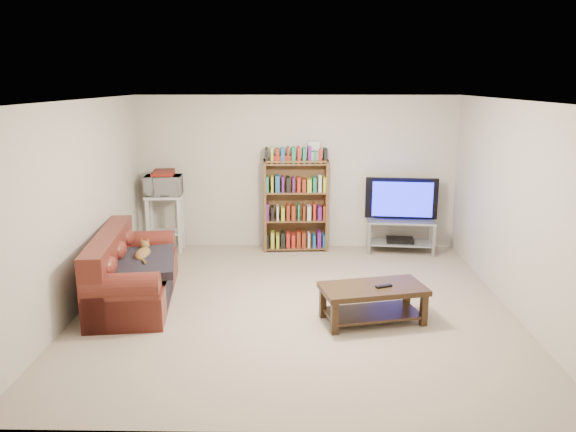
{
  "coord_description": "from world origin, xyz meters",
  "views": [
    {
      "loc": [
        0.03,
        -6.26,
        2.6
      ],
      "look_at": [
        -0.1,
        0.4,
        1.0
      ],
      "focal_mm": 35.0,
      "sensor_mm": 36.0,
      "label": 1
    }
  ],
  "objects_px": {
    "coffee_table": "(373,297)",
    "tv_stand": "(400,230)",
    "sofa": "(129,277)",
    "bookshelf": "(296,204)"
  },
  "relations": [
    {
      "from": "coffee_table",
      "to": "bookshelf",
      "type": "bearing_deg",
      "value": 94.26
    },
    {
      "from": "coffee_table",
      "to": "tv_stand",
      "type": "xyz_separation_m",
      "value": [
        0.76,
        2.63,
        0.06
      ]
    },
    {
      "from": "coffee_table",
      "to": "bookshelf",
      "type": "distance_m",
      "value": 2.89
    },
    {
      "from": "tv_stand",
      "to": "bookshelf",
      "type": "bearing_deg",
      "value": -177.35
    },
    {
      "from": "sofa",
      "to": "coffee_table",
      "type": "xyz_separation_m",
      "value": [
        2.88,
        -0.57,
        -0.01
      ]
    },
    {
      "from": "tv_stand",
      "to": "sofa",
      "type": "bearing_deg",
      "value": -144.78
    },
    {
      "from": "sofa",
      "to": "bookshelf",
      "type": "distance_m",
      "value": 2.97
    },
    {
      "from": "sofa",
      "to": "tv_stand",
      "type": "height_order",
      "value": "sofa"
    },
    {
      "from": "coffee_table",
      "to": "tv_stand",
      "type": "distance_m",
      "value": 2.74
    },
    {
      "from": "coffee_table",
      "to": "tv_stand",
      "type": "relative_size",
      "value": 1.15
    }
  ]
}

